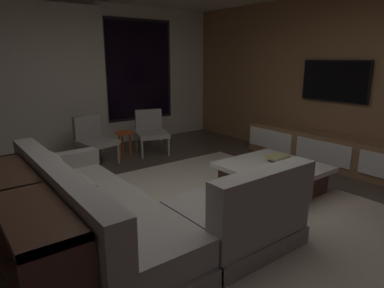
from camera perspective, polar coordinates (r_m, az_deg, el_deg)
floor at (r=3.83m, az=0.96°, el=-12.11°), size 9.20×9.20×0.00m
back_wall_with_window at (r=6.64m, az=-19.50°, el=10.44°), size 6.60×0.30×2.70m
media_wall at (r=5.85m, az=25.60°, el=9.50°), size 0.12×7.80×2.70m
area_rug at (r=3.97m, az=5.92°, el=-11.12°), size 3.20×3.80×0.01m
sectional_couch at (r=3.26m, az=-9.82°, el=-11.61°), size 1.98×2.50×0.82m
coffee_table at (r=4.56m, az=13.36°, el=-5.47°), size 1.16×1.16×0.36m
book_stack_on_coffee_table at (r=4.66m, az=14.33°, el=-2.29°), size 0.28×0.21×0.08m
accent_chair_near_window at (r=6.22m, az=-6.98°, el=2.46°), size 0.68×0.69×0.78m
accent_chair_by_curtain at (r=5.79m, az=-16.35°, el=1.09°), size 0.65×0.66×0.78m
side_stool at (r=5.97m, az=-11.33°, el=1.21°), size 0.32×0.32×0.46m
media_console at (r=5.80m, az=22.66°, el=-1.29°), size 0.46×3.10×0.52m
mounted_tv at (r=5.88m, az=22.93°, el=9.78°), size 0.05×1.12×0.65m
console_table_behind_couch at (r=3.07m, az=-26.73°, el=-12.11°), size 0.40×2.10×0.74m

